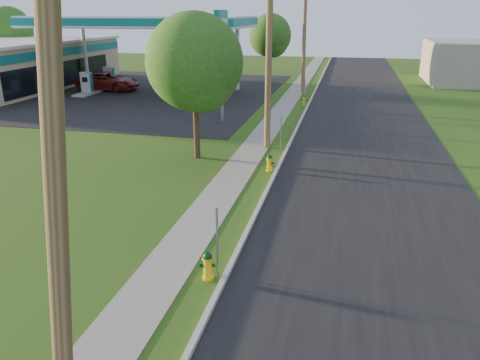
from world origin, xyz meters
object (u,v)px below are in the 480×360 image
(fuel_pump_sw, at_px, (109,80))
(utility_pole_near, at_px, (54,161))
(utility_pole_far, at_px, (304,36))
(car_silver, at_px, (191,89))
(fuel_pump_nw, at_px, (87,86))
(hydrant_near, at_px, (208,265))
(tree_verge, at_px, (196,66))
(hydrant_far, at_px, (304,100))
(hydrant_mid, at_px, (269,163))
(fuel_pump_se, at_px, (201,83))
(utility_pole_mid, at_px, (269,50))
(fuel_pump_ne, at_px, (187,90))
(tree_lot, at_px, (271,37))
(car_red, at_px, (108,81))
(tree_back, at_px, (10,32))
(price_pylon, at_px, (221,34))

(fuel_pump_sw, bearing_deg, utility_pole_near, -62.91)
(utility_pole_far, height_order, car_silver, utility_pole_far)
(fuel_pump_nw, relative_size, fuel_pump_sw, 1.00)
(utility_pole_far, bearing_deg, hydrant_near, -88.81)
(car_silver, bearing_deg, fuel_pump_sw, 62.46)
(tree_verge, relative_size, hydrant_far, 8.34)
(fuel_pump_nw, bearing_deg, hydrant_far, -2.21)
(fuel_pump_nw, relative_size, hydrant_mid, 4.00)
(fuel_pump_nw, bearing_deg, fuel_pump_se, 23.96)
(utility_pole_mid, relative_size, utility_pole_far, 1.03)
(fuel_pump_ne, relative_size, hydrant_far, 3.91)
(fuel_pump_ne, distance_m, hydrant_mid, 19.37)
(utility_pole_mid, bearing_deg, utility_pole_near, -90.00)
(utility_pole_near, distance_m, fuel_pump_ne, 32.51)
(fuel_pump_ne, height_order, tree_verge, tree_verge)
(fuel_pump_ne, height_order, tree_lot, tree_lot)
(utility_pole_near, xyz_separation_m, fuel_pump_ne, (-8.90, 31.00, -4.08))
(fuel_pump_ne, relative_size, fuel_pump_sw, 1.00)
(utility_pole_mid, bearing_deg, fuel_pump_se, 117.63)
(fuel_pump_nw, xyz_separation_m, fuel_pump_sw, (0.00, 4.00, 0.00))
(utility_pole_near, bearing_deg, fuel_pump_se, 104.27)
(utility_pole_far, height_order, fuel_pump_sw, utility_pole_far)
(fuel_pump_se, bearing_deg, tree_lot, 62.35)
(fuel_pump_nw, xyz_separation_m, tree_verge, (14.97, -15.60, 3.67))
(utility_pole_near, height_order, tree_lot, utility_pole_near)
(utility_pole_mid, xyz_separation_m, fuel_pump_sw, (-17.90, 17.00, -4.23))
(fuel_pump_se, distance_m, car_red, 8.49)
(tree_lot, relative_size, tree_back, 0.91)
(tree_verge, height_order, tree_back, tree_back)
(fuel_pump_sw, relative_size, tree_verge, 0.47)
(utility_pole_far, relative_size, tree_back, 1.30)
(fuel_pump_nw, distance_m, fuel_pump_ne, 9.00)
(hydrant_far, height_order, car_silver, car_silver)
(tree_lot, xyz_separation_m, hydrant_near, (4.82, -39.04, -3.85))
(tree_lot, bearing_deg, utility_pole_near, -84.58)
(utility_pole_mid, distance_m, hydrant_far, 13.12)
(utility_pole_far, relative_size, tree_lot, 1.44)
(fuel_pump_se, relative_size, tree_lot, 0.48)
(fuel_pump_se, bearing_deg, price_pylon, -66.50)
(utility_pole_far, bearing_deg, car_red, -171.71)
(tree_verge, bearing_deg, tree_back, 139.58)
(car_red, bearing_deg, utility_pole_near, -147.43)
(utility_pole_mid, distance_m, car_silver, 17.14)
(price_pylon, bearing_deg, tree_verge, -83.16)
(tree_verge, bearing_deg, tree_lot, 92.50)
(fuel_pump_ne, relative_size, tree_back, 0.44)
(fuel_pump_ne, bearing_deg, hydrant_near, -69.87)
(fuel_pump_nw, distance_m, fuel_pump_sw, 4.00)
(car_red, bearing_deg, hydrant_near, -142.58)
(fuel_pump_sw, relative_size, hydrant_near, 3.87)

